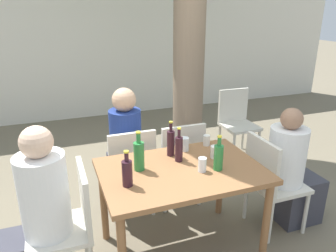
{
  "coord_description": "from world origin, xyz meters",
  "views": [
    {
      "loc": [
        -0.88,
        -2.09,
        1.96
      ],
      "look_at": [
        0.0,
        0.3,
        1.02
      ],
      "focal_mm": 35.0,
      "sensor_mm": 36.0,
      "label": 1
    }
  ],
  "objects_px": {
    "green_bottle_3": "(139,155)",
    "patio_chair_0": "(70,220)",
    "drinking_glass_2": "(184,144)",
    "patio_chair_2": "(130,167)",
    "person_seated_2": "(125,153)",
    "green_bottle_2": "(218,157)",
    "drinking_glass_1": "(207,140)",
    "wine_bottle_0": "(127,172)",
    "drinking_glass_3": "(215,152)",
    "patio_chair_3": "(179,159)",
    "drinking_glass_0": "(202,165)",
    "wine_bottle_4": "(171,142)",
    "person_seated_0": "(35,221)",
    "person_seated_1": "(292,175)",
    "patio_chair_4": "(237,119)",
    "wine_bottle_1": "(179,148)",
    "patio_chair_1": "(270,179)",
    "dining_table_front": "(181,180)"
  },
  "relations": [
    {
      "from": "person_seated_1",
      "to": "wine_bottle_1",
      "type": "bearing_deg",
      "value": 82.73
    },
    {
      "from": "dining_table_front",
      "to": "patio_chair_1",
      "type": "xyz_separation_m",
      "value": [
        0.86,
        0.0,
        -0.16
      ]
    },
    {
      "from": "wine_bottle_1",
      "to": "wine_bottle_4",
      "type": "distance_m",
      "value": 0.13
    },
    {
      "from": "patio_chair_2",
      "to": "patio_chair_3",
      "type": "xyz_separation_m",
      "value": [
        0.5,
        0.0,
        0.0
      ]
    },
    {
      "from": "patio_chair_0",
      "to": "patio_chair_3",
      "type": "distance_m",
      "value": 1.29
    },
    {
      "from": "patio_chair_4",
      "to": "wine_bottle_4",
      "type": "bearing_deg",
      "value": -138.57
    },
    {
      "from": "patio_chair_0",
      "to": "drinking_glass_1",
      "type": "xyz_separation_m",
      "value": [
        1.25,
        0.34,
        0.31
      ]
    },
    {
      "from": "wine_bottle_1",
      "to": "drinking_glass_1",
      "type": "bearing_deg",
      "value": 30.29
    },
    {
      "from": "patio_chair_0",
      "to": "green_bottle_2",
      "type": "distance_m",
      "value": 1.18
    },
    {
      "from": "green_bottle_2",
      "to": "patio_chair_2",
      "type": "bearing_deg",
      "value": 123.73
    },
    {
      "from": "patio_chair_3",
      "to": "green_bottle_2",
      "type": "height_order",
      "value": "green_bottle_2"
    },
    {
      "from": "person_seated_2",
      "to": "green_bottle_2",
      "type": "height_order",
      "value": "person_seated_2"
    },
    {
      "from": "drinking_glass_2",
      "to": "patio_chair_2",
      "type": "bearing_deg",
      "value": 139.46
    },
    {
      "from": "patio_chair_0",
      "to": "wine_bottle_0",
      "type": "distance_m",
      "value": 0.56
    },
    {
      "from": "patio_chair_4",
      "to": "person_seated_2",
      "type": "bearing_deg",
      "value": -159.39
    },
    {
      "from": "wine_bottle_4",
      "to": "drinking_glass_1",
      "type": "xyz_separation_m",
      "value": [
        0.38,
        0.08,
        -0.07
      ]
    },
    {
      "from": "patio_chair_0",
      "to": "wine_bottle_4",
      "type": "bearing_deg",
      "value": 106.6
    },
    {
      "from": "patio_chair_1",
      "to": "wine_bottle_0",
      "type": "xyz_separation_m",
      "value": [
        -1.31,
        -0.1,
        0.36
      ]
    },
    {
      "from": "person_seated_0",
      "to": "drinking_glass_1",
      "type": "xyz_separation_m",
      "value": [
        1.48,
        0.34,
        0.26
      ]
    },
    {
      "from": "patio_chair_1",
      "to": "green_bottle_2",
      "type": "xyz_separation_m",
      "value": [
        -0.6,
        -0.11,
        0.37
      ]
    },
    {
      "from": "person_seated_0",
      "to": "green_bottle_3",
      "type": "relative_size",
      "value": 3.98
    },
    {
      "from": "wine_bottle_1",
      "to": "drinking_glass_3",
      "type": "relative_size",
      "value": 2.84
    },
    {
      "from": "person_seated_0",
      "to": "person_seated_1",
      "type": "height_order",
      "value": "person_seated_0"
    },
    {
      "from": "green_bottle_2",
      "to": "patio_chair_3",
      "type": "bearing_deg",
      "value": 90.67
    },
    {
      "from": "person_seated_2",
      "to": "wine_bottle_4",
      "type": "distance_m",
      "value": 0.76
    },
    {
      "from": "patio_chair_0",
      "to": "green_bottle_3",
      "type": "xyz_separation_m",
      "value": [
        0.55,
        0.1,
        0.38
      ]
    },
    {
      "from": "patio_chair_1",
      "to": "person_seated_0",
      "type": "bearing_deg",
      "value": 90.0
    },
    {
      "from": "wine_bottle_0",
      "to": "drinking_glass_3",
      "type": "height_order",
      "value": "wine_bottle_0"
    },
    {
      "from": "person_seated_1",
      "to": "drinking_glass_0",
      "type": "bearing_deg",
      "value": 95.47
    },
    {
      "from": "patio_chair_4",
      "to": "person_seated_0",
      "type": "height_order",
      "value": "person_seated_0"
    },
    {
      "from": "person_seated_2",
      "to": "drinking_glass_3",
      "type": "bearing_deg",
      "value": 126.25
    },
    {
      "from": "patio_chair_3",
      "to": "green_bottle_3",
      "type": "bearing_deg",
      "value": 44.83
    },
    {
      "from": "wine_bottle_0",
      "to": "green_bottle_3",
      "type": "xyz_separation_m",
      "value": [
        0.14,
        0.2,
        0.02
      ]
    },
    {
      "from": "patio_chair_0",
      "to": "person_seated_1",
      "type": "distance_m",
      "value": 1.96
    },
    {
      "from": "wine_bottle_0",
      "to": "wine_bottle_4",
      "type": "xyz_separation_m",
      "value": [
        0.46,
        0.36,
        0.01
      ]
    },
    {
      "from": "patio_chair_2",
      "to": "green_bottle_2",
      "type": "xyz_separation_m",
      "value": [
        0.51,
        -0.76,
        0.37
      ]
    },
    {
      "from": "person_seated_2",
      "to": "drinking_glass_0",
      "type": "bearing_deg",
      "value": 111.34
    },
    {
      "from": "patio_chair_0",
      "to": "drinking_glass_2",
      "type": "height_order",
      "value": "patio_chair_0"
    },
    {
      "from": "green_bottle_3",
      "to": "patio_chair_0",
      "type": "bearing_deg",
      "value": -169.71
    },
    {
      "from": "patio_chair_0",
      "to": "drinking_glass_1",
      "type": "distance_m",
      "value": 1.33
    },
    {
      "from": "drinking_glass_0",
      "to": "drinking_glass_3",
      "type": "height_order",
      "value": "drinking_glass_0"
    },
    {
      "from": "person_seated_2",
      "to": "drinking_glass_2",
      "type": "height_order",
      "value": "person_seated_2"
    },
    {
      "from": "drinking_glass_2",
      "to": "green_bottle_3",
      "type": "bearing_deg",
      "value": -155.75
    },
    {
      "from": "person_seated_2",
      "to": "green_bottle_2",
      "type": "xyz_separation_m",
      "value": [
        0.51,
        -1.0,
        0.32
      ]
    },
    {
      "from": "patio_chair_2",
      "to": "drinking_glass_2",
      "type": "relative_size",
      "value": 7.59
    },
    {
      "from": "drinking_glass_0",
      "to": "drinking_glass_2",
      "type": "distance_m",
      "value": 0.4
    },
    {
      "from": "patio_chair_4",
      "to": "drinking_glass_1",
      "type": "xyz_separation_m",
      "value": [
        -1.06,
        -1.19,
        0.31
      ]
    },
    {
      "from": "green_bottle_3",
      "to": "drinking_glass_2",
      "type": "relative_size",
      "value": 2.64
    },
    {
      "from": "person_seated_1",
      "to": "patio_chair_2",
      "type": "bearing_deg",
      "value": 64.06
    },
    {
      "from": "wine_bottle_4",
      "to": "drinking_glass_3",
      "type": "distance_m",
      "value": 0.38
    }
  ]
}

